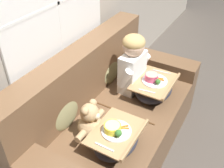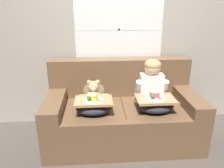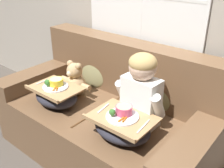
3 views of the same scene
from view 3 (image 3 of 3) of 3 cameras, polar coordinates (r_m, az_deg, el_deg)
The scene contains 8 objects.
ground_plane at distance 2.47m, azimuth -1.84°, elevation -14.76°, with size 14.00×14.00×0.00m, color #4C443D.
couch at distance 2.30m, azimuth -0.88°, elevation -7.46°, with size 1.84×0.93×0.97m.
throw_pillow_behind_child at distance 2.14m, azimuth 10.06°, elevation -1.58°, with size 0.34×0.17×0.36m.
throw_pillow_behind_teddy at distance 2.51m, azimuth -3.81°, elevation 3.16°, with size 0.36×0.17×0.37m.
child_figure at distance 1.87m, azimuth 6.43°, elevation -0.59°, with size 0.40×0.20×0.56m.
teddy_bear at distance 2.36m, azimuth -8.09°, elevation 0.62°, with size 0.34×0.24×0.32m.
lap_tray_child at distance 1.83m, azimuth 2.20°, elevation -9.09°, with size 0.44×0.33×0.23m.
lap_tray_teddy at distance 2.26m, azimuth -12.04°, elevation -2.32°, with size 0.42×0.31×0.23m.
Camera 3 is at (1.24, -1.39, 1.63)m, focal length 42.00 mm.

